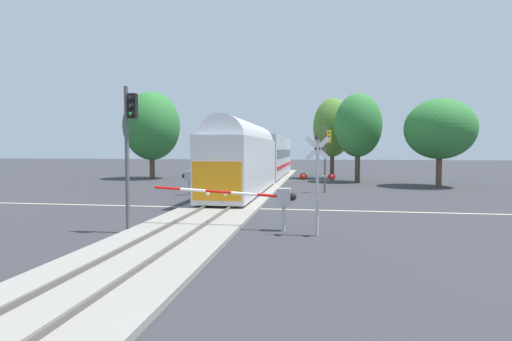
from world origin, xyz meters
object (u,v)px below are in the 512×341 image
at_px(traffic_signal_far_side, 327,148).
at_px(oak_far_right, 358,125).
at_px(crossing_gate_far, 196,176).
at_px(elm_centre_background, 332,128).
at_px(crossing_signal_mast, 317,174).
at_px(pine_left_background, 152,126).
at_px(commuter_train, 262,156).
at_px(crossing_gate_near, 266,197).
at_px(maple_right_background, 440,129).
at_px(traffic_signal_median, 129,135).

distance_m(traffic_signal_far_side, oak_far_right, 11.45).
relative_size(crossing_gate_far, elm_centre_background, 0.59).
bearing_deg(crossing_signal_mast, pine_left_background, 123.99).
relative_size(commuter_train, crossing_gate_far, 6.96).
height_order(crossing_gate_near, elm_centre_background, elm_centre_background).
relative_size(commuter_train, traffic_signal_far_side, 7.37).
height_order(commuter_train, crossing_gate_near, commuter_train).
height_order(elm_centre_background, pine_left_background, pine_left_background).
height_order(crossing_gate_near, crossing_gate_far, crossing_gate_far).
xyz_separation_m(maple_right_background, pine_left_background, (-29.86, 5.51, 0.84)).
bearing_deg(traffic_signal_far_side, traffic_signal_median, -116.38).
height_order(commuter_train, traffic_signal_far_side, commuter_train).
height_order(crossing_signal_mast, oak_far_right, oak_far_right).
distance_m(oak_far_right, pine_left_background, 23.08).
height_order(crossing_gate_far, traffic_signal_far_side, traffic_signal_far_side).
distance_m(crossing_signal_mast, elm_centre_background, 31.67).
relative_size(crossing_gate_far, traffic_signal_median, 0.93).
height_order(traffic_signal_median, traffic_signal_far_side, traffic_signal_median).
bearing_deg(commuter_train, crossing_signal_mast, -76.80).
distance_m(crossing_gate_near, elm_centre_background, 31.21).
distance_m(commuter_train, crossing_gate_near, 22.64).
relative_size(crossing_gate_far, maple_right_background, 0.69).
xyz_separation_m(crossing_signal_mast, crossing_gate_far, (-8.91, 12.79, -1.03)).
bearing_deg(crossing_gate_near, crossing_signal_mast, -20.53).
xyz_separation_m(commuter_train, crossing_gate_far, (-3.48, -10.36, -1.35)).
distance_m(commuter_train, oak_far_right, 10.68).
bearing_deg(crossing_gate_near, traffic_signal_median, -165.66).
xyz_separation_m(crossing_gate_near, maple_right_background, (13.06, 21.75, 3.83)).
xyz_separation_m(crossing_gate_near, traffic_signal_median, (-5.42, -1.39, 2.56)).
relative_size(traffic_signal_median, pine_left_background, 0.59).
bearing_deg(oak_far_right, commuter_train, -159.38).
distance_m(commuter_train, traffic_signal_median, 23.87).
distance_m(traffic_signal_median, pine_left_background, 30.90).
bearing_deg(traffic_signal_median, crossing_gate_far, 95.87).
distance_m(traffic_signal_median, traffic_signal_far_side, 18.62).
xyz_separation_m(crossing_gate_far, traffic_signal_far_side, (9.65, 3.29, 2.07)).
bearing_deg(crossing_signal_mast, traffic_signal_far_side, 87.38).
xyz_separation_m(elm_centre_background, maple_right_background, (9.23, -8.89, -0.67)).
bearing_deg(crossing_signal_mast, commuter_train, 103.20).
bearing_deg(pine_left_background, traffic_signal_far_side, -31.35).
distance_m(crossing_gate_near, pine_left_background, 32.36).
distance_m(elm_centre_background, oak_far_right, 5.28).
bearing_deg(pine_left_background, commuter_train, -19.98).
bearing_deg(traffic_signal_median, crossing_signal_mast, 4.50).
height_order(crossing_gate_far, traffic_signal_median, traffic_signal_median).
bearing_deg(crossing_gate_far, pine_left_background, 123.25).
height_order(traffic_signal_far_side, oak_far_right, oak_far_right).
distance_m(crossing_signal_mast, oak_far_right, 27.28).
relative_size(crossing_signal_mast, maple_right_background, 0.50).
height_order(traffic_signal_median, elm_centre_background, elm_centre_background).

